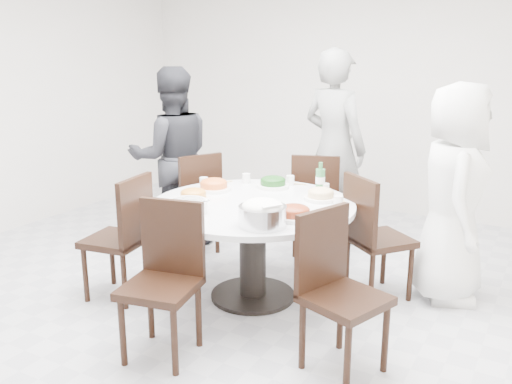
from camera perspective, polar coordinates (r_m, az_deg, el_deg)
The scene contains 22 objects.
floor at distance 4.08m, azimuth -2.27°, elevation -11.99°, with size 6.00×6.00×0.01m, color #B9B9BE.
wall_back at distance 6.40m, azimuth 12.17°, elevation 10.50°, with size 6.00×0.01×2.80m, color silver.
dining_table at distance 4.08m, azimuth -0.35°, elevation -6.21°, with size 1.50×1.50×0.75m, color silver.
chair_ne at distance 4.18m, azimuth 12.91°, elevation -4.62°, with size 0.42×0.42×0.95m, color black.
chair_n at distance 5.01m, azimuth 6.32°, elevation -1.12°, with size 0.42×0.42×0.95m, color black.
chair_nw at distance 5.02m, azimuth -6.83°, elevation -1.11°, with size 0.42×0.42×0.95m, color black.
chair_sw at distance 4.21m, azimuth -14.55°, elevation -4.62°, with size 0.42×0.42×0.95m, color black.
chair_s at distance 3.34m, azimuth -10.09°, elevation -9.52°, with size 0.42×0.42×0.95m, color black.
chair_se at distance 3.19m, azimuth 9.40°, elevation -10.70°, with size 0.42×0.42×0.95m, color black.
diner_right at distance 4.22m, azimuth 20.07°, elevation -0.21°, with size 0.79×0.52×1.62m, color white.
diner_middle at distance 5.23m, azimuth 8.22°, elevation 4.60°, with size 0.68×0.44×1.86m, color black.
diner_left at distance 5.23m, azimuth -8.83°, elevation 3.65°, with size 0.82×0.64×1.69m, color black.
dish_greens at distance 4.40m, azimuth 1.80°, elevation 0.91°, with size 0.26×0.26×0.07m, color white.
dish_pale at distance 4.06m, azimuth 6.84°, elevation -0.38°, with size 0.25×0.25×0.07m, color white.
dish_orange at distance 4.32m, azimuth -4.47°, elevation 0.66°, with size 0.28×0.28×0.08m, color white.
dish_redbrown at distance 3.59m, azimuth 4.03°, elevation -2.32°, with size 0.27×0.27×0.07m, color white.
dish_tofu at distance 4.04m, azimuth -6.61°, elevation -0.47°, with size 0.24×0.24×0.06m, color white.
rice_bowl at distance 3.43m, azimuth 0.69°, elevation -2.55°, with size 0.31×0.31×0.13m, color silver.
soup_bowl at distance 3.75m, azimuth -7.24°, elevation -1.51°, with size 0.28×0.28×0.09m, color white.
beverage_bottle at distance 4.22m, azimuth 6.78°, elevation 1.48°, with size 0.07×0.07×0.25m, color #2C6E39.
tea_cups at distance 4.50m, azimuth 3.22°, elevation 1.27°, with size 0.07×0.07×0.08m, color white.
chopsticks at distance 4.54m, azimuth 4.22°, elevation 0.94°, with size 0.24×0.04×0.01m, color tan, non-canonical shape.
Camera 1 is at (1.94, -3.09, 1.83)m, focal length 38.00 mm.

